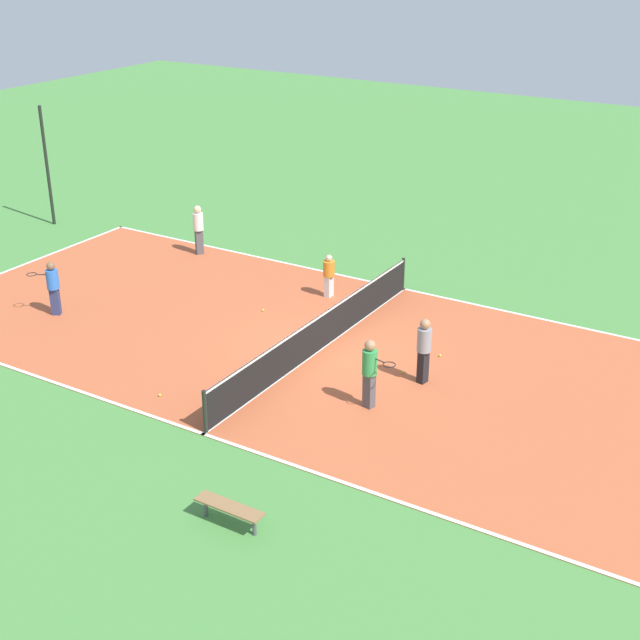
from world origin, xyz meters
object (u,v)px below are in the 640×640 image
player_far_green (370,369)px  player_far_white (198,226)px  fence_post_back_right (47,166)px  tennis_ball_near_net (403,372)px  player_center_orange (329,273)px  tennis_ball_right_alley (263,310)px  tennis_net (320,331)px  tennis_ball_far_baseline (440,356)px  bench (229,509)px  player_baseline_gray (424,346)px  tennis_ball_midcourt (160,395)px  player_near_blue (53,285)px

player_far_green → player_far_white: player_far_green is taller
fence_post_back_right → tennis_ball_near_net: bearing=-103.8°
tennis_ball_near_net → player_center_orange: bearing=51.3°
player_center_orange → tennis_ball_right_alley: (-2.01, 1.09, -0.73)m
tennis_ball_near_net → fence_post_back_right: (4.19, 17.06, 2.21)m
tennis_net → tennis_ball_far_baseline: bearing=-66.7°
bench → player_far_green: bearing=-91.3°
player_baseline_gray → tennis_ball_midcourt: size_ratio=25.59×
player_far_green → fence_post_back_right: (6.17, 17.13, 1.22)m
tennis_net → tennis_ball_near_net: (-0.08, -2.56, -0.51)m
fence_post_back_right → tennis_ball_right_alley: bearing=-103.4°
player_near_blue → player_far_green: bearing=151.5°
player_center_orange → tennis_ball_midcourt: size_ratio=20.15×
bench → player_near_blue: player_near_blue is taller
tennis_net → tennis_ball_midcourt: (-4.28, 2.00, -0.51)m
player_far_white → tennis_ball_far_baseline: (-3.05, -10.55, -0.96)m
bench → tennis_ball_near_net: (7.39, -0.05, -0.33)m
tennis_net → player_baseline_gray: 3.23m
player_center_orange → tennis_net: bearing=30.9°
tennis_ball_far_baseline → bench: bearing=176.9°
player_far_white → tennis_ball_near_net: 11.09m
bench → player_near_blue: size_ratio=0.89×
player_near_blue → player_far_white: bearing=-121.5°
fence_post_back_right → player_far_white: bearing=-88.2°
player_far_white → tennis_ball_near_net: bearing=101.5°
bench → fence_post_back_right: bearing=-34.3°
player_baseline_gray → player_center_orange: (3.59, 4.89, -0.24)m
player_center_orange → tennis_ball_midcourt: bearing=1.6°
tennis_ball_far_baseline → player_far_white: bearing=73.9°
tennis_ball_far_baseline → tennis_ball_right_alley: bearing=89.6°
tennis_ball_far_baseline → tennis_ball_midcourt: 7.47m
tennis_ball_far_baseline → tennis_ball_near_net: (-1.37, 0.42, 0.00)m
player_baseline_gray → fence_post_back_right: 18.25m
player_far_green → player_center_orange: bearing=142.6°
tennis_ball_far_baseline → player_center_orange: bearing=66.4°
bench → tennis_ball_right_alley: size_ratio=21.48×
player_far_green → player_far_white: size_ratio=1.01×
player_baseline_gray → tennis_ball_right_alley: player_baseline_gray is taller
player_far_green → tennis_ball_near_net: 2.21m
tennis_ball_right_alley → tennis_ball_midcourt: 5.67m
tennis_net → tennis_ball_midcourt: bearing=155.0°
tennis_net → bench: size_ratio=6.93×
tennis_ball_midcourt → player_far_green: bearing=-64.3°
player_far_white → player_far_green: bearing=93.0°
player_near_blue → tennis_ball_right_alley: bearing=-175.1°
player_near_blue → fence_post_back_right: fence_post_back_right is taller
bench → tennis_ball_far_baseline: 8.78m
player_near_blue → player_baseline_gray: 11.25m
player_far_white → tennis_ball_right_alley: bearing=92.9°
player_far_white → player_center_orange: bearing=115.5°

